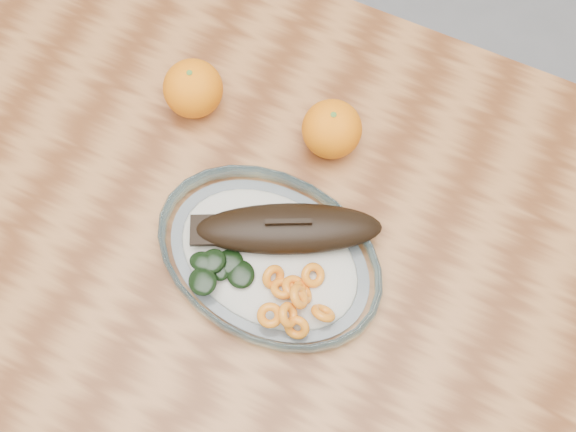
{
  "coord_description": "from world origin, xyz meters",
  "views": [
    {
      "loc": [
        0.26,
        -0.29,
        1.66
      ],
      "look_at": [
        0.12,
        0.03,
        0.77
      ],
      "focal_mm": 45.0,
      "sensor_mm": 36.0,
      "label": 1
    }
  ],
  "objects_px": {
    "plated_meal": "(270,254)",
    "dining_table": "(210,229)",
    "orange_right": "(332,129)",
    "orange_left": "(193,89)"
  },
  "relations": [
    {
      "from": "plated_meal",
      "to": "orange_right",
      "type": "xyz_separation_m",
      "value": [
        0.0,
        0.19,
        0.02
      ]
    },
    {
      "from": "plated_meal",
      "to": "orange_left",
      "type": "bearing_deg",
      "value": 145.88
    },
    {
      "from": "orange_right",
      "to": "dining_table",
      "type": "bearing_deg",
      "value": -127.33
    },
    {
      "from": "dining_table",
      "to": "orange_left",
      "type": "relative_size",
      "value": 14.25
    },
    {
      "from": "dining_table",
      "to": "orange_right",
      "type": "height_order",
      "value": "orange_right"
    },
    {
      "from": "dining_table",
      "to": "orange_left",
      "type": "distance_m",
      "value": 0.21
    },
    {
      "from": "dining_table",
      "to": "orange_right",
      "type": "distance_m",
      "value": 0.24
    },
    {
      "from": "dining_table",
      "to": "orange_left",
      "type": "bearing_deg",
      "value": 120.48
    },
    {
      "from": "plated_meal",
      "to": "dining_table",
      "type": "bearing_deg",
      "value": 170.89
    },
    {
      "from": "plated_meal",
      "to": "orange_left",
      "type": "height_order",
      "value": "orange_left"
    }
  ]
}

